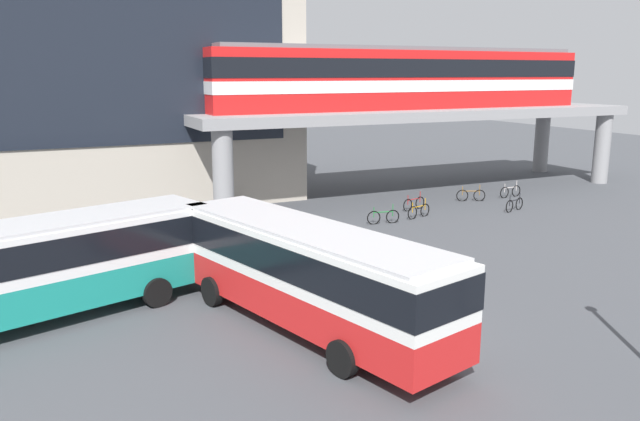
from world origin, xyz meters
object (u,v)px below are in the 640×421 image
Objects in this scene: bus_main at (306,266)px; bus_secondary at (45,260)px; bicycle_silver at (510,192)px; bicycle_green at (383,217)px; bicycle_brown at (471,195)px; station_building at (17,81)px; pedestrian_near_building at (232,249)px; bicycle_red at (414,204)px; bicycle_black at (514,205)px; train at (405,77)px; bicycle_orange at (419,211)px; pedestrian_walking_across at (246,234)px.

bus_main is 1.00× the size of bus_secondary.
bicycle_silver is at bearing 19.08° from bus_secondary.
bicycle_brown is (7.87, 2.78, 0.00)m from bicycle_green.
station_building is 18.30× the size of pedestrian_near_building.
bicycle_green is 1.04× the size of pedestrian_near_building.
bicycle_red is 1.01× the size of bicycle_black.
train is 10.22m from bicycle_orange.
pedestrian_near_building is at bearing -158.58° from bicycle_brown.
bicycle_silver is at bearing 51.34° from bicycle_black.
pedestrian_near_building is (-15.03, -11.04, -6.60)m from train.
pedestrian_walking_across is (8.50, -15.27, -6.45)m from station_building.
bicycle_black is (17.52, 10.22, -1.63)m from bus_main.
bus_secondary is 6.49× the size of bicycle_red.
bicycle_silver is at bearing -39.41° from train.
pedestrian_near_building reaches higher than bicycle_black.
bicycle_brown is at bearing 24.00° from bicycle_orange.
station_building is at bearing 163.98° from train.
station_building reaches higher than bus_main.
bicycle_red is (19.94, -11.28, -6.86)m from station_building.
bicycle_black is 16.50m from pedestrian_walking_across.
bicycle_green and bicycle_silver have the same top height.
bicycle_black is 1.04× the size of bicycle_brown.
bicycle_black is at bearing 4.53° from pedestrian_walking_across.
bus_main reaches higher than bicycle_silver.
pedestrian_near_building is (6.89, 2.70, -1.19)m from bus_secondary.
bicycle_orange is (-3.19, -6.69, -7.04)m from train.
bus_main is 6.34× the size of bicycle_silver.
train is at bearing 109.56° from bicycle_black.
pedestrian_walking_across reaches higher than bicycle_orange.
pedestrian_walking_across is (-15.99, -4.61, 0.42)m from bicycle_brown.
station_building is at bearing 150.52° from bicycle_red.
bicycle_silver and bicycle_brown have the same top height.
bicycle_orange is at bearing -164.52° from bicycle_silver.
bus_secondary reaches higher than bicycle_green.
pedestrian_near_building is (-0.21, 6.76, -1.19)m from bus_main.
bicycle_red is at bearing -172.29° from bicycle_brown.
train is at bearing 140.59° from bicycle_silver.
pedestrian_walking_across is (-19.04, -4.54, 0.42)m from bicycle_silver.
train is 14.48× the size of bicycle_silver.
train is 15.20× the size of pedestrian_near_building.
train is 17.66m from pedestrian_walking_across.
bicycle_orange is at bearing -115.49° from train.
pedestrian_walking_across reaches higher than bicycle_brown.
bicycle_black is (2.69, -7.58, -7.04)m from train.
pedestrian_near_building is (-9.40, -4.00, 0.44)m from bicycle_green.
bicycle_green is at bearing -160.57° from bicycle_brown.
bicycle_orange is 1.02× the size of pedestrian_near_building.
pedestrian_near_building reaches higher than bicycle_brown.
station_building is at bearing 150.75° from bicycle_black.
bicycle_silver and bicycle_black have the same top height.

